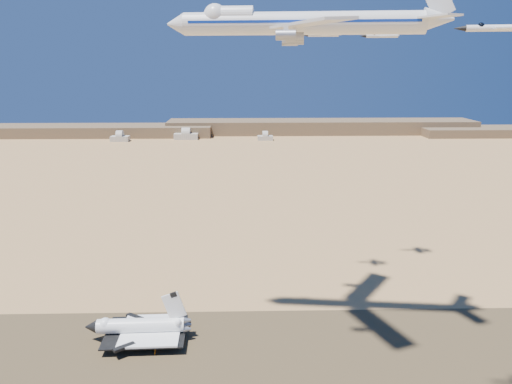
{
  "coord_description": "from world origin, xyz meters",
  "views": [
    {
      "loc": [
        12.13,
        -147.97,
        90.87
      ],
      "look_at": [
        16.23,
        8.0,
        51.27
      ],
      "focal_mm": 35.0,
      "sensor_mm": 36.0,
      "label": 1
    }
  ],
  "objects_px": {
    "carrier_747": "(294,23)",
    "chase_jet_d": "(322,35)",
    "chase_jet_e": "(381,36)",
    "crew_a": "(155,352)",
    "shuttle": "(140,327)",
    "crew_c": "(159,346)",
    "chase_jet_a": "(494,28)",
    "crew_b": "(156,350)"
  },
  "relations": [
    {
      "from": "carrier_747",
      "to": "crew_b",
      "type": "bearing_deg",
      "value": -164.12
    },
    {
      "from": "carrier_747",
      "to": "chase_jet_d",
      "type": "relative_size",
      "value": 5.82
    },
    {
      "from": "crew_c",
      "to": "chase_jet_e",
      "type": "relative_size",
      "value": 0.1
    },
    {
      "from": "shuttle",
      "to": "crew_b",
      "type": "distance_m",
      "value": 10.82
    },
    {
      "from": "chase_jet_d",
      "to": "chase_jet_e",
      "type": "relative_size",
      "value": 0.89
    },
    {
      "from": "chase_jet_a",
      "to": "chase_jet_d",
      "type": "height_order",
      "value": "chase_jet_d"
    },
    {
      "from": "chase_jet_a",
      "to": "chase_jet_d",
      "type": "bearing_deg",
      "value": 113.28
    },
    {
      "from": "crew_b",
      "to": "chase_jet_d",
      "type": "distance_m",
      "value": 127.38
    },
    {
      "from": "crew_a",
      "to": "crew_b",
      "type": "xyz_separation_m",
      "value": [
        -0.08,
        1.6,
        -0.0
      ]
    },
    {
      "from": "shuttle",
      "to": "crew_c",
      "type": "distance_m",
      "value": 9.87
    },
    {
      "from": "shuttle",
      "to": "chase_jet_d",
      "type": "bearing_deg",
      "value": 30.78
    },
    {
      "from": "chase_jet_a",
      "to": "chase_jet_d",
      "type": "xyz_separation_m",
      "value": [
        -19.9,
        92.84,
        3.98
      ]
    },
    {
      "from": "carrier_747",
      "to": "chase_jet_a",
      "type": "distance_m",
      "value": 61.2
    },
    {
      "from": "shuttle",
      "to": "chase_jet_e",
      "type": "bearing_deg",
      "value": 30.14
    },
    {
      "from": "carrier_747",
      "to": "crew_b",
      "type": "relative_size",
      "value": 48.08
    },
    {
      "from": "carrier_747",
      "to": "crew_b",
      "type": "distance_m",
      "value": 111.34
    },
    {
      "from": "crew_b",
      "to": "chase_jet_e",
      "type": "distance_m",
      "value": 148.11
    },
    {
      "from": "crew_c",
      "to": "chase_jet_e",
      "type": "xyz_separation_m",
      "value": [
        84.93,
        63.16,
        101.79
      ]
    },
    {
      "from": "chase_jet_e",
      "to": "shuttle",
      "type": "bearing_deg",
      "value": -143.31
    },
    {
      "from": "carrier_747",
      "to": "chase_jet_e",
      "type": "distance_m",
      "value": 71.53
    },
    {
      "from": "crew_a",
      "to": "crew_b",
      "type": "relative_size",
      "value": 1.0
    },
    {
      "from": "carrier_747",
      "to": "chase_jet_e",
      "type": "bearing_deg",
      "value": 61.47
    },
    {
      "from": "carrier_747",
      "to": "chase_jet_d",
      "type": "distance_m",
      "value": 45.4
    },
    {
      "from": "chase_jet_e",
      "to": "crew_a",
      "type": "bearing_deg",
      "value": -137.25
    },
    {
      "from": "shuttle",
      "to": "crew_c",
      "type": "height_order",
      "value": "shuttle"
    },
    {
      "from": "crew_a",
      "to": "carrier_747",
      "type": "bearing_deg",
      "value": -87.78
    },
    {
      "from": "carrier_747",
      "to": "crew_c",
      "type": "height_order",
      "value": "carrier_747"
    },
    {
      "from": "crew_a",
      "to": "chase_jet_e",
      "type": "relative_size",
      "value": 0.11
    },
    {
      "from": "crew_a",
      "to": "crew_c",
      "type": "height_order",
      "value": "crew_a"
    },
    {
      "from": "crew_a",
      "to": "chase_jet_a",
      "type": "bearing_deg",
      "value": -126.47
    },
    {
      "from": "crew_c",
      "to": "chase_jet_a",
      "type": "bearing_deg",
      "value": -164.72
    },
    {
      "from": "crew_b",
      "to": "chase_jet_e",
      "type": "xyz_separation_m",
      "value": [
        85.58,
        65.25,
        101.76
      ]
    },
    {
      "from": "shuttle",
      "to": "carrier_747",
      "type": "xyz_separation_m",
      "value": [
        50.47,
        -0.92,
        98.2
      ]
    },
    {
      "from": "carrier_747",
      "to": "crew_a",
      "type": "height_order",
      "value": "carrier_747"
    },
    {
      "from": "chase_jet_a",
      "to": "crew_c",
      "type": "bearing_deg",
      "value": 161.26
    },
    {
      "from": "crew_c",
      "to": "chase_jet_d",
      "type": "height_order",
      "value": "chase_jet_d"
    },
    {
      "from": "chase_jet_d",
      "to": "chase_jet_e",
      "type": "bearing_deg",
      "value": 37.26
    },
    {
      "from": "crew_a",
      "to": "chase_jet_d",
      "type": "xyz_separation_m",
      "value": [
        59.09,
        51.4,
        101.21
      ]
    },
    {
      "from": "chase_jet_e",
      "to": "chase_jet_a",
      "type": "bearing_deg",
      "value": -88.72
    },
    {
      "from": "chase_jet_a",
      "to": "crew_a",
      "type": "bearing_deg",
      "value": 163.5
    },
    {
      "from": "shuttle",
      "to": "crew_a",
      "type": "distance_m",
      "value": 12.08
    },
    {
      "from": "crew_b",
      "to": "chase_jet_a",
      "type": "bearing_deg",
      "value": -138.18
    }
  ]
}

